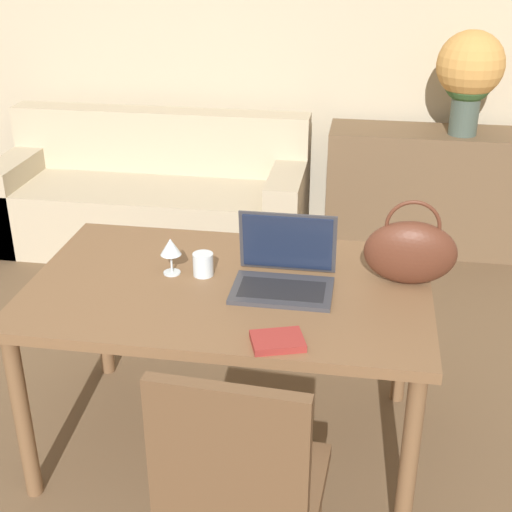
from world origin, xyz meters
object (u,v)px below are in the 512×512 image
object	(u,v)px
laptop	(285,268)
flower_vase	(470,72)
drinking_glass	(203,264)
handbag	(410,251)
wine_glass	(171,248)
couch	(153,200)
chair	(240,487)

from	to	relation	value
laptop	flower_vase	xyz separation A→B (m)	(0.82, 1.99, 0.34)
drinking_glass	handbag	xyz separation A→B (m)	(0.75, 0.06, 0.08)
wine_glass	flower_vase	xyz separation A→B (m)	(1.24, 1.97, 0.30)
couch	flower_vase	size ratio (longest dim) A/B	3.24
laptop	wine_glass	distance (m)	0.43
laptop	handbag	distance (m)	0.45
laptop	wine_glass	xyz separation A→B (m)	(-0.43, 0.02, 0.04)
couch	handbag	size ratio (longest dim) A/B	5.85
laptop	flower_vase	distance (m)	2.18
drinking_glass	handbag	distance (m)	0.76
couch	drinking_glass	world-z (taller)	couch
chair	drinking_glass	world-z (taller)	chair
drinking_glass	wine_glass	distance (m)	0.13
couch	handbag	xyz separation A→B (m)	(1.52, -1.75, 0.56)
chair	couch	xyz separation A→B (m)	(-1.05, 2.64, -0.22)
drinking_glass	flower_vase	xyz separation A→B (m)	(1.12, 1.97, 0.36)
wine_glass	handbag	world-z (taller)	handbag
chair	handbag	xyz separation A→B (m)	(0.46, 0.89, 0.34)
laptop	drinking_glass	bearing A→B (deg)	175.29
chair	laptop	size ratio (longest dim) A/B	2.61
chair	laptop	world-z (taller)	laptop
chair	couch	distance (m)	2.85
flower_vase	couch	bearing A→B (deg)	-175.12
couch	handbag	bearing A→B (deg)	-49.08
couch	handbag	world-z (taller)	handbag
laptop	chair	bearing A→B (deg)	-91.37
chair	laptop	xyz separation A→B (m)	(0.02, 0.81, 0.28)
wine_glass	flower_vase	world-z (taller)	flower_vase
drinking_glass	handbag	size ratio (longest dim) A/B	0.26
drinking_glass	chair	bearing A→B (deg)	-70.94
laptop	couch	bearing A→B (deg)	120.35
chair	handbag	world-z (taller)	handbag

